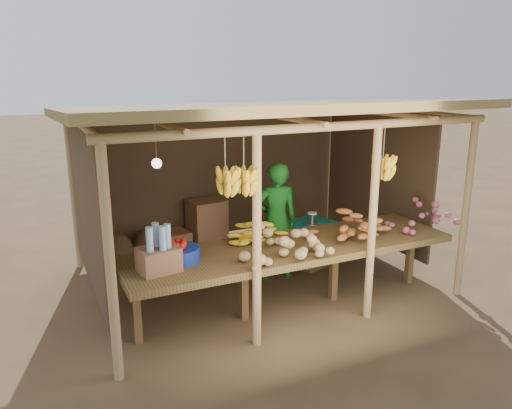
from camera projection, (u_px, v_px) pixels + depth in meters
name	position (u px, v px, depth m)	size (l,w,h in m)	color
ground	(256.00, 279.00, 6.76)	(60.00, 60.00, 0.00)	brown
stall_structure	(255.00, 137.00, 6.25)	(4.70, 3.50, 2.43)	tan
counter	(291.00, 250.00, 5.74)	(3.90, 1.05, 0.80)	brown
potato_heap	(285.00, 239.00, 5.35)	(1.06, 0.64, 0.37)	tan
sweet_potato_heap	(356.00, 223.00, 5.96)	(0.93, 0.56, 0.36)	#B7662F
onion_heap	(425.00, 212.00, 6.38)	(0.88, 0.53, 0.36)	#B65864
banana_pile	(260.00, 227.00, 5.80)	(0.65, 0.39, 0.35)	yellow
tomato_basin	(179.00, 252.00, 5.22)	(0.43, 0.43, 0.22)	navy
bottle_box	(158.00, 253.00, 4.93)	(0.43, 0.36, 0.49)	brown
vendor	(276.00, 221.00, 6.65)	(0.58, 0.38, 1.59)	#17691C
tarp_crate	(311.00, 242.00, 7.23)	(0.83, 0.77, 0.81)	brown
carton_stack	(195.00, 233.00, 7.50)	(1.14, 0.47, 0.84)	brown
burlap_sacks	(133.00, 249.00, 7.05)	(0.94, 0.49, 0.66)	#4E3824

